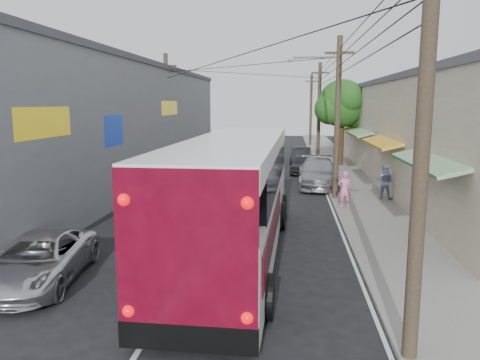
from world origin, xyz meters
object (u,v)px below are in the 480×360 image
Objects in this scene: coach_bus at (235,195)px; pedestrian_near at (344,189)px; jeepney at (38,260)px; parked_suv at (319,173)px; parked_car_mid at (302,164)px; parked_car_far at (301,156)px; pedestrian_far at (385,182)px.

coach_bus reaches higher than pedestrian_near.
coach_bus is at bearing 24.79° from jeepney.
parked_suv is at bearing 76.26° from coach_bus.
parked_car_mid is at bearing 82.97° from coach_bus.
parked_car_mid reaches higher than jeepney.
coach_bus is 6.03m from jeepney.
coach_bus is 2.80× the size of jeepney.
jeepney is at bearing -100.56° from parked_car_far.
parked_suv is 3.35× the size of pedestrian_near.
parked_suv is 10.25m from parked_car_far.
pedestrian_far is (3.00, -3.83, 0.18)m from parked_suv.
coach_bus is at bearing -90.74° from parked_car_far.
parked_car_far is 16.31m from pedestrian_near.
coach_bus is at bearing -103.57° from parked_suv.
pedestrian_near reaches higher than parked_car_far.
parked_car_mid is 0.98× the size of parked_car_far.
pedestrian_far is at bearing 39.31° from jeepney.
pedestrian_far is at bearing -50.46° from parked_suv.
pedestrian_near is (9.20, 9.77, 0.31)m from jeepney.
jeepney is 13.42m from pedestrian_near.
pedestrian_near reaches higher than parked_car_mid.
pedestrian_far reaches higher than parked_car_far.
parked_suv is at bearing -77.52° from parked_car_mid.
pedestrian_near is 3.10m from pedestrian_far.
parked_car_far is at bearing 84.79° from coach_bus.
coach_bus reaches higher than jeepney.
jeepney is 2.68× the size of pedestrian_far.
coach_bus is 3.23× the size of parked_car_far.
pedestrian_far is (2.20, 2.19, 0.04)m from pedestrian_near.
parked_car_far is at bearing -52.05° from pedestrian_far.
parked_suv is at bearing -91.87° from pedestrian_near.
jeepney is 27.09m from parked_car_far.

